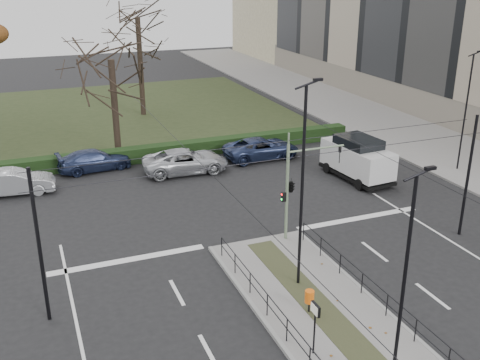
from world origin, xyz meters
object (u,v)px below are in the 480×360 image
object	(u,v)px
white_van	(357,157)
bare_tree_center	(138,25)
parked_car_second	(15,182)
streetlamp_median_near	(404,290)
info_panel	(315,315)
streetlamp_sidewalk	(466,111)
bare_tree_near	(112,67)
traffic_light	(293,184)
parked_car_fifth	(261,148)
streetlamp_median_far	(303,186)
parked_car_third	(94,160)
litter_bin	(309,297)
parked_car_fourth	(186,161)

from	to	relation	value
white_van	bare_tree_center	bearing A→B (deg)	113.39
parked_car_second	streetlamp_median_near	bearing A→B (deg)	-149.86
info_panel	bare_tree_center	world-z (taller)	bare_tree_center
streetlamp_sidewalk	bare_tree_center	size ratio (longest dim) A/B	0.68
streetlamp_median_near	bare_tree_near	xyz separation A→B (m)	(-3.44, 26.37, 2.28)
traffic_light	parked_car_fifth	size ratio (longest dim) A/B	0.90
streetlamp_median_far	streetlamp_median_near	bearing A→B (deg)	-93.40
info_panel	parked_car_second	world-z (taller)	info_panel
info_panel	parked_car_fifth	world-z (taller)	info_panel
parked_car_third	bare_tree_near	xyz separation A→B (m)	(1.90, 2.17, 5.47)
traffic_light	parked_car_second	bearing A→B (deg)	137.68
parked_car_second	parked_car_fifth	bearing A→B (deg)	-82.50
litter_bin	parked_car_fourth	distance (m)	16.78
streetlamp_median_far	streetlamp_sidewalk	distance (m)	18.06
streetlamp_sidewalk	parked_car_second	world-z (taller)	streetlamp_sidewalk
parked_car_fourth	litter_bin	bearing A→B (deg)	-177.79
white_van	bare_tree_center	world-z (taller)	bare_tree_center
bare_tree_center	streetlamp_sidewalk	bearing A→B (deg)	-54.10
bare_tree_near	traffic_light	bearing A→B (deg)	-70.98
traffic_light	bare_tree_near	xyz separation A→B (m)	(-5.40, 15.67, 3.29)
streetlamp_median_near	parked_car_third	xyz separation A→B (m)	(-5.34, 24.20, -3.19)
streetlamp_sidewalk	parked_car_fourth	distance (m)	17.69
parked_car_second	parked_car_third	xyz separation A→B (m)	(4.83, 2.46, -0.05)
traffic_light	streetlamp_median_far	xyz separation A→B (m)	(-1.55, -3.84, 1.54)
litter_bin	streetlamp_median_near	xyz separation A→B (m)	(0.18, -4.87, 3.08)
parked_car_third	white_van	size ratio (longest dim) A/B	0.89
litter_bin	parked_car_fifth	distance (m)	18.46
streetlamp_median_near	parked_car_third	distance (m)	24.99
traffic_light	litter_bin	distance (m)	6.55
litter_bin	bare_tree_center	xyz separation A→B (m)	(0.84, 32.18, 6.94)
streetlamp_median_near	parked_car_fourth	xyz separation A→B (m)	(-0.02, 21.65, -3.12)
litter_bin	white_van	world-z (taller)	white_van
white_van	litter_bin	bearing A→B (deg)	-129.11
streetlamp_median_near	white_van	size ratio (longest dim) A/B	1.41
parked_car_fourth	info_panel	bearing A→B (deg)	179.25
traffic_light	white_van	distance (m)	9.72
parked_car_third	parked_car_fifth	bearing A→B (deg)	-106.04
streetlamp_median_far	parked_car_third	world-z (taller)	streetlamp_median_far
bare_tree_center	parked_car_fifth	world-z (taller)	bare_tree_center
litter_bin	parked_car_fourth	size ratio (longest dim) A/B	0.17
white_van	parked_car_third	bearing A→B (deg)	153.15
parked_car_fourth	bare_tree_center	world-z (taller)	bare_tree_center
parked_car_third	litter_bin	bearing A→B (deg)	-171.78
info_panel	traffic_light	bearing A→B (deg)	68.57
streetlamp_sidewalk	parked_car_second	xyz separation A→B (m)	(-26.42, 6.25, -3.19)
streetlamp_sidewalk	parked_car_fourth	world-z (taller)	streetlamp_sidewalk
parked_car_fourth	streetlamp_median_far	bearing A→B (deg)	-175.58
bare_tree_center	parked_car_fifth	xyz separation A→B (m)	(4.90, -14.64, -7.01)
litter_bin	streetlamp_median_far	distance (m)	4.17
parked_car_fourth	streetlamp_sidewalk	bearing A→B (deg)	-107.97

